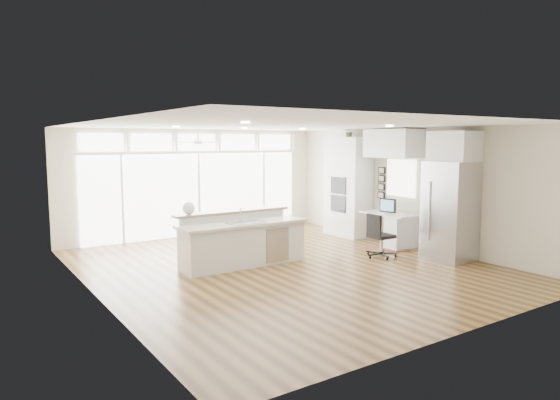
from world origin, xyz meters
TOP-DOWN VIEW (x-y plane):
  - floor at (0.00, 0.00)m, footprint 7.00×8.00m
  - ceiling at (0.00, 0.00)m, footprint 7.00×8.00m
  - wall_back at (0.00, 4.00)m, footprint 7.00×0.04m
  - wall_front at (0.00, -4.00)m, footprint 7.00×0.04m
  - wall_left at (-3.50, 0.00)m, footprint 0.04×8.00m
  - wall_right at (3.50, 0.00)m, footprint 0.04×8.00m
  - glass_wall at (0.00, 3.94)m, footprint 5.80×0.06m
  - transom_row at (0.00, 3.94)m, footprint 5.90×0.06m
  - desk_window at (3.46, 0.30)m, footprint 0.04×0.85m
  - ceiling_fan at (-0.50, 2.80)m, footprint 1.16×1.16m
  - recessed_lights at (0.00, 0.20)m, footprint 3.40×3.00m
  - oven_cabinet at (3.17, 1.80)m, footprint 0.64×1.20m
  - desk_nook at (3.13, 0.30)m, footprint 0.72×1.30m
  - upper_cabinets at (3.17, 0.30)m, footprint 0.64×1.30m
  - refrigerator at (3.11, -1.35)m, footprint 0.76×0.90m
  - fridge_cabinet at (3.17, -1.35)m, footprint 0.64×0.90m
  - framed_photos at (3.46, 0.92)m, footprint 0.06×0.22m
  - kitchen_island at (-0.61, 0.56)m, footprint 2.59×0.99m
  - rug at (2.72, 0.04)m, footprint 1.10×0.94m
  - office_chair at (2.11, -0.44)m, footprint 0.48×0.45m
  - fishbowl at (-1.56, 0.96)m, footprint 0.25×0.25m
  - monitor at (3.05, 0.30)m, footprint 0.13×0.44m
  - keyboard at (2.88, 0.30)m, footprint 0.15×0.31m
  - potted_plant at (3.17, 1.80)m, footprint 0.31×0.33m

SIDE VIEW (x-z plane):
  - floor at x=0.00m, z-range -0.02..0.00m
  - rug at x=2.72m, z-range 0.00..0.01m
  - desk_nook at x=3.13m, z-range 0.00..0.76m
  - office_chair at x=2.11m, z-range 0.00..0.91m
  - kitchen_island at x=-0.61m, z-range 0.00..1.03m
  - keyboard at x=2.88m, z-range 0.76..0.77m
  - monitor at x=3.05m, z-range 0.76..1.12m
  - refrigerator at x=3.11m, z-range 0.00..2.00m
  - glass_wall at x=0.00m, z-range 0.01..2.09m
  - fishbowl at x=-1.56m, z-range 1.03..1.27m
  - oven_cabinet at x=3.17m, z-range 0.00..2.50m
  - wall_back at x=0.00m, z-range 0.00..2.70m
  - wall_front at x=0.00m, z-range 0.00..2.70m
  - wall_left at x=-3.50m, z-range 0.00..2.70m
  - wall_right at x=3.50m, z-range 0.00..2.70m
  - framed_photos at x=3.46m, z-range 1.00..1.80m
  - desk_window at x=3.46m, z-range 1.12..1.98m
  - fridge_cabinet at x=3.17m, z-range 2.00..2.60m
  - upper_cabinets at x=3.17m, z-range 2.03..2.67m
  - transom_row at x=0.00m, z-range 2.18..2.58m
  - ceiling_fan at x=-0.50m, z-range 2.32..2.64m
  - potted_plant at x=3.17m, z-range 2.50..2.73m
  - recessed_lights at x=0.00m, z-range 2.67..2.69m
  - ceiling at x=0.00m, z-range 2.69..2.71m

